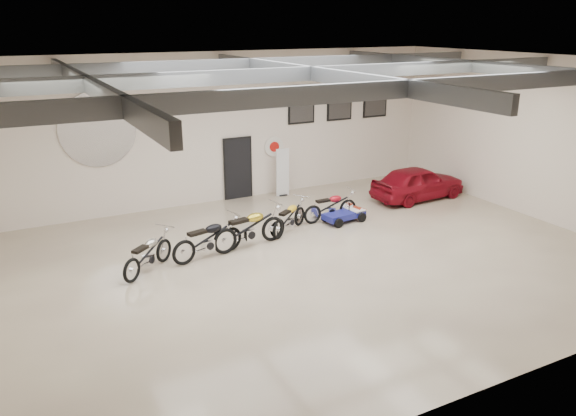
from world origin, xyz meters
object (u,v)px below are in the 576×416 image
motorcycle_silver (148,253)px  motorcycle_black (208,238)px  banner_stand (283,172)px  motorcycle_gold (249,227)px  go_kart (347,212)px  motorcycle_red (331,206)px  motorcycle_yellow (289,217)px  vintage_car (418,183)px

motorcycle_silver → motorcycle_black: bearing=-34.9°
banner_stand → motorcycle_gold: banner_stand is taller
banner_stand → go_kart: size_ratio=1.07×
motorcycle_red → motorcycle_silver: bearing=-169.5°
motorcycle_yellow → motorcycle_red: size_ratio=0.98×
motorcycle_gold → motorcycle_black: bearing=177.9°
motorcycle_black → go_kart: (4.80, 0.72, -0.24)m
motorcycle_black → motorcycle_red: (4.36, 1.00, -0.06)m
motorcycle_red → motorcycle_gold: bearing=-165.4°
banner_stand → motorcycle_black: 5.88m
motorcycle_gold → motorcycle_red: bearing=5.3°
motorcycle_yellow → banner_stand: bearing=32.6°
motorcycle_silver → motorcycle_yellow: bearing=-29.1°
banner_stand → go_kart: 3.44m
motorcycle_gold → motorcycle_yellow: (1.52, 0.54, -0.11)m
motorcycle_black → motorcycle_yellow: (2.77, 0.71, -0.07)m
motorcycle_gold → go_kart: 3.60m
go_kart → vintage_car: 3.54m
banner_stand → vintage_car: (3.99, -2.53, -0.29)m
banner_stand → motorcycle_silver: banner_stand is taller
motorcycle_red → motorcycle_black: bearing=-167.5°
motorcycle_yellow → go_kart: size_ratio=1.09×
motorcycle_gold → motorcycle_red: (3.11, 0.84, -0.10)m
motorcycle_silver → go_kart: (6.41, 0.87, -0.19)m
banner_stand → vintage_car: size_ratio=0.51×
motorcycle_yellow → motorcycle_black: bearing=160.7°
motorcycle_silver → motorcycle_gold: (2.86, 0.32, 0.08)m
motorcycle_yellow → vintage_car: 5.53m
go_kart → banner_stand: bearing=92.5°
banner_stand → motorcycle_red: 3.09m
banner_stand → motorcycle_silver: (-5.85, -4.21, -0.39)m
motorcycle_black → go_kart: size_ratio=1.25×
motorcycle_gold → motorcycle_yellow: size_ratio=1.23×
motorcycle_silver → motorcycle_gold: bearing=-33.9°
banner_stand → motorcycle_gold: 4.92m
motorcycle_black → vintage_car: vintage_car is taller
motorcycle_black → go_kart: 4.86m
banner_stand → motorcycle_yellow: size_ratio=0.98×
banner_stand → motorcycle_gold: size_ratio=0.80×
motorcycle_silver → motorcycle_black: motorcycle_black is taller
motorcycle_red → motorcycle_yellow: bearing=-170.0°
motorcycle_silver → motorcycle_gold: 2.88m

